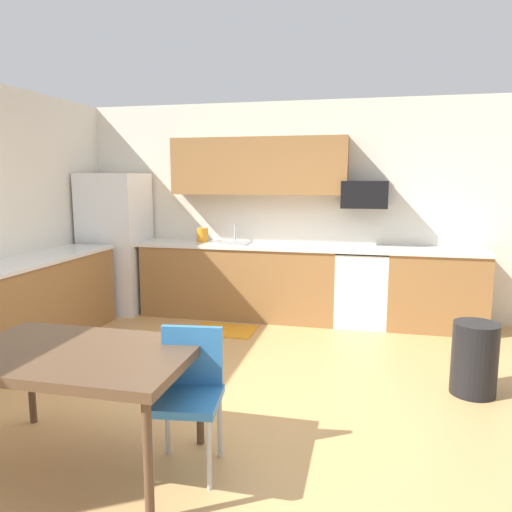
# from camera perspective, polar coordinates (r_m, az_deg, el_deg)

# --- Properties ---
(ground_plane) EXTENTS (12.00, 12.00, 0.00)m
(ground_plane) POSITION_cam_1_polar(r_m,az_deg,el_deg) (4.17, -3.23, -15.89)
(ground_plane) COLOR tan
(wall_back) EXTENTS (5.80, 0.10, 2.70)m
(wall_back) POSITION_cam_1_polar(r_m,az_deg,el_deg) (6.38, 3.36, 5.38)
(wall_back) COLOR silver
(wall_back) RESTS_ON ground
(cabinet_run_back) EXTENTS (2.45, 0.60, 0.90)m
(cabinet_run_back) POSITION_cam_1_polar(r_m,az_deg,el_deg) (6.27, -1.99, -2.98)
(cabinet_run_back) COLOR olive
(cabinet_run_back) RESTS_ON ground
(cabinet_run_back_right) EXTENTS (1.10, 0.60, 0.90)m
(cabinet_run_back_right) POSITION_cam_1_polar(r_m,az_deg,el_deg) (6.12, 20.09, -3.84)
(cabinet_run_back_right) COLOR olive
(cabinet_run_back_right) RESTS_ON ground
(cabinet_run_left) EXTENTS (0.60, 2.00, 0.90)m
(cabinet_run_left) POSITION_cam_1_polar(r_m,az_deg,el_deg) (5.71, -23.68, -4.94)
(cabinet_run_left) COLOR olive
(cabinet_run_left) RESTS_ON ground
(countertop_back) EXTENTS (4.80, 0.64, 0.04)m
(countertop_back) POSITION_cam_1_polar(r_m,az_deg,el_deg) (6.08, 2.77, 1.13)
(countertop_back) COLOR silver
(countertop_back) RESTS_ON cabinet_run_back
(countertop_left) EXTENTS (0.64, 2.00, 0.04)m
(countertop_left) POSITION_cam_1_polar(r_m,az_deg,el_deg) (5.62, -23.98, -0.29)
(countertop_left) COLOR silver
(countertop_left) RESTS_ON cabinet_run_left
(upper_cabinets_back) EXTENTS (2.20, 0.34, 0.70)m
(upper_cabinets_back) POSITION_cam_1_polar(r_m,az_deg,el_deg) (6.21, 0.28, 10.38)
(upper_cabinets_back) COLOR olive
(refrigerator) EXTENTS (0.76, 0.70, 1.81)m
(refrigerator) POSITION_cam_1_polar(r_m,az_deg,el_deg) (6.74, -15.92, 1.46)
(refrigerator) COLOR white
(refrigerator) RESTS_ON ground
(oven_range) EXTENTS (0.60, 0.60, 0.91)m
(oven_range) POSITION_cam_1_polar(r_m,az_deg,el_deg) (6.07, 12.10, -3.54)
(oven_range) COLOR white
(oven_range) RESTS_ON ground
(microwave) EXTENTS (0.54, 0.36, 0.32)m
(microwave) POSITION_cam_1_polar(r_m,az_deg,el_deg) (6.03, 12.47, 6.98)
(microwave) COLOR black
(sink_basin) EXTENTS (0.48, 0.40, 0.14)m
(sink_basin) POSITION_cam_1_polar(r_m,az_deg,el_deg) (6.22, -2.90, 0.94)
(sink_basin) COLOR #A5A8AD
(sink_basin) RESTS_ON countertop_back
(sink_faucet) EXTENTS (0.02, 0.02, 0.24)m
(sink_faucet) POSITION_cam_1_polar(r_m,az_deg,el_deg) (6.37, -2.46, 2.59)
(sink_faucet) COLOR #B2B5BA
(sink_faucet) RESTS_ON countertop_back
(dining_table) EXTENTS (1.40, 0.90, 0.73)m
(dining_table) POSITION_cam_1_polar(r_m,az_deg,el_deg) (3.20, -20.14, -11.26)
(dining_table) COLOR brown
(dining_table) RESTS_ON ground
(chair_near_table) EXTENTS (0.45, 0.45, 0.85)m
(chair_near_table) POSITION_cam_1_polar(r_m,az_deg,el_deg) (3.11, -7.81, -14.79)
(chair_near_table) COLOR #2D72B7
(chair_near_table) RESTS_ON ground
(trash_bin) EXTENTS (0.36, 0.36, 0.60)m
(trash_bin) POSITION_cam_1_polar(r_m,az_deg,el_deg) (4.46, 24.00, -10.82)
(trash_bin) COLOR black
(trash_bin) RESTS_ON ground
(floor_mat) EXTENTS (0.70, 0.50, 0.01)m
(floor_mat) POSITION_cam_1_polar(r_m,az_deg,el_deg) (5.78, -3.68, -8.59)
(floor_mat) COLOR orange
(floor_mat) RESTS_ON ground
(kettle) EXTENTS (0.14, 0.14, 0.20)m
(kettle) POSITION_cam_1_polar(r_m,az_deg,el_deg) (6.37, -6.21, 2.36)
(kettle) COLOR orange
(kettle) RESTS_ON countertop_back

